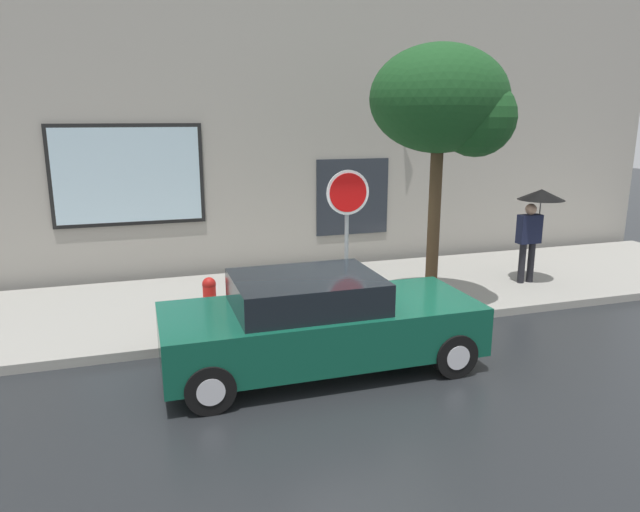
# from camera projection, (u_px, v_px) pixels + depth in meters

# --- Properties ---
(ground_plane) EXTENTS (60.00, 60.00, 0.00)m
(ground_plane) POSITION_uv_depth(u_px,v_px,m) (373.00, 358.00, 8.78)
(ground_plane) COLOR black
(sidewalk) EXTENTS (20.00, 4.00, 0.15)m
(sidewalk) POSITION_uv_depth(u_px,v_px,m) (315.00, 296.00, 11.55)
(sidewalk) COLOR gray
(sidewalk) RESTS_ON ground
(building_facade) EXTENTS (20.00, 0.67, 7.00)m
(building_facade) POSITION_uv_depth(u_px,v_px,m) (281.00, 120.00, 13.04)
(building_facade) COLOR #9E998E
(building_facade) RESTS_ON ground
(parked_car) EXTENTS (4.50, 1.86, 1.41)m
(parked_car) POSITION_uv_depth(u_px,v_px,m) (319.00, 323.00, 8.26)
(parked_car) COLOR #0F4C38
(parked_car) RESTS_ON ground
(fire_hydrant) EXTENTS (0.30, 0.44, 0.81)m
(fire_hydrant) POSITION_uv_depth(u_px,v_px,m) (210.00, 301.00, 9.73)
(fire_hydrant) COLOR red
(fire_hydrant) RESTS_ON sidewalk
(pedestrian_with_umbrella) EXTENTS (0.95, 0.95, 1.97)m
(pedestrian_with_umbrella) POSITION_uv_depth(u_px,v_px,m) (537.00, 210.00, 11.92)
(pedestrian_with_umbrella) COLOR black
(pedestrian_with_umbrella) RESTS_ON sidewalk
(street_tree) EXTENTS (2.48, 2.10, 4.65)m
(street_tree) POSITION_uv_depth(u_px,v_px,m) (447.00, 104.00, 9.94)
(street_tree) COLOR #4C3823
(street_tree) RESTS_ON sidewalk
(stop_sign) EXTENTS (0.76, 0.10, 2.56)m
(stop_sign) POSITION_uv_depth(u_px,v_px,m) (347.00, 214.00, 9.83)
(stop_sign) COLOR gray
(stop_sign) RESTS_ON sidewalk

